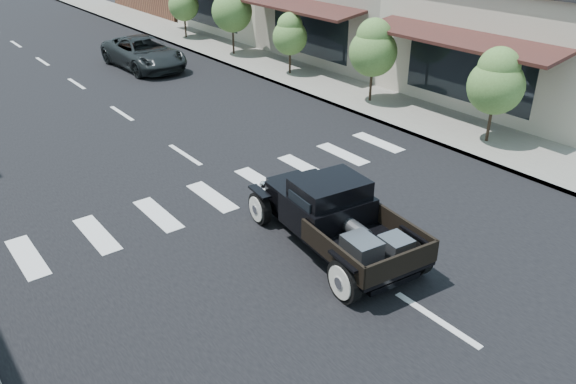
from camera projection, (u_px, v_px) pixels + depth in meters
ground at (332, 252)px, 12.84m from camera, size 120.00×120.00×0.00m
road at (93, 95)px, 23.40m from camera, size 14.00×80.00×0.02m
road_markings at (145, 129)px, 19.88m from camera, size 12.00×60.00×0.06m
sidewalk_right at (260, 62)px, 27.99m from camera, size 3.00×80.00×0.15m
storefront_near at (545, 38)px, 22.78m from camera, size 10.00×9.00×4.50m
storefront_mid at (383, 9)px, 29.12m from camera, size 10.00×9.00×4.50m
small_tree_a at (494, 97)px, 17.80m from camera, size 1.78×1.78×2.96m
small_tree_b at (372, 62)px, 21.58m from camera, size 1.84×1.84×3.07m
small_tree_c at (290, 44)px, 25.34m from camera, size 1.57×1.57×2.61m
small_tree_d at (232, 20)px, 28.53m from camera, size 2.05×2.05×3.41m
small_tree_e at (184, 12)px, 32.29m from camera, size 1.72×1.72×2.87m
hotrod_pickup at (334, 216)px, 12.60m from camera, size 2.80×5.09×1.69m
second_car at (144, 53)px, 26.91m from camera, size 2.57×5.31×1.46m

